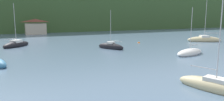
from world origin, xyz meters
name	(u,v)px	position (x,y,z in m)	size (l,w,h in m)	color
wooded_hillside	(26,14)	(2.71, 141.95, 8.52)	(352.00, 75.70, 53.59)	#38562D
shore_building_westcentral	(36,27)	(0.00, 91.47, 2.61)	(7.08, 3.34, 5.37)	#BCB29E
sailboat_far_0	(204,40)	(31.11, 47.96, 0.44)	(7.92, 6.24, 11.11)	#CCBC8E
sailboat_near_2	(216,86)	(2.78, 26.14, 0.32)	(2.68, 5.82, 8.71)	#CCBC8E
sailboat_far_4	(111,47)	(6.26, 48.44, 0.36)	(3.47, 5.71, 7.17)	black
sailboat_mid_9	(190,53)	(13.54, 37.40, 0.29)	(6.25, 3.19, 7.20)	white
sailboat_far_10	(16,45)	(-8.21, 59.62, 0.38)	(6.03, 6.31, 8.50)	black
mooring_buoy_mid	(139,43)	(15.91, 53.08, 0.00)	(0.52, 0.52, 0.52)	orange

